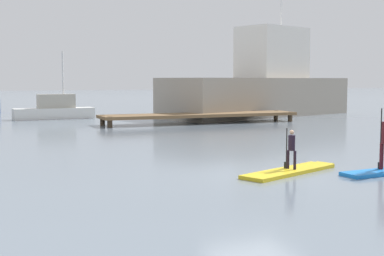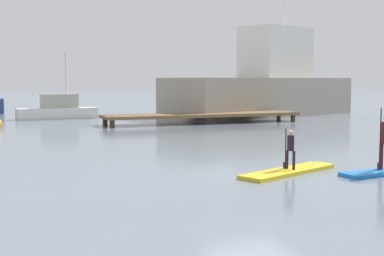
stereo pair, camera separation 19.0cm
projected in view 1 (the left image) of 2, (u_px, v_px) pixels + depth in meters
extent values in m
plane|color=slate|center=(254.00, 172.00, 15.27)|extent=(240.00, 240.00, 0.00)
cube|color=gold|center=(289.00, 171.00, 15.04)|extent=(3.49, 2.05, 0.10)
cube|color=gold|center=(324.00, 164.00, 16.29)|extent=(0.44, 0.61, 0.09)
cylinder|color=black|center=(288.00, 159.00, 15.15)|extent=(0.08, 0.08, 0.52)
cylinder|color=black|center=(295.00, 160.00, 15.00)|extent=(0.08, 0.08, 0.52)
cylinder|color=black|center=(292.00, 143.00, 15.03)|extent=(0.25, 0.25, 0.43)
sphere|color=tan|center=(292.00, 132.00, 15.01)|extent=(0.12, 0.12, 0.12)
cylinder|color=black|center=(287.00, 148.00, 15.16)|extent=(0.03, 0.03, 1.13)
cube|color=black|center=(286.00, 165.00, 15.21)|extent=(0.08, 0.14, 0.18)
cylinder|color=#4C1419|center=(382.00, 156.00, 15.05)|extent=(0.11, 0.11, 0.73)
cylinder|color=black|center=(381.00, 139.00, 15.05)|extent=(0.03, 0.03, 1.69)
cube|color=black|center=(380.00, 166.00, 15.12)|extent=(0.04, 0.14, 0.18)
cube|color=#9E9384|center=(258.00, 97.00, 38.81)|extent=(15.97, 9.47, 2.69)
cube|color=white|center=(272.00, 53.00, 39.49)|extent=(5.59, 4.54, 3.65)
cube|color=silver|center=(54.00, 114.00, 35.69)|extent=(5.24, 1.50, 0.72)
cube|color=#B2AD9E|center=(56.00, 101.00, 35.69)|extent=(2.43, 0.98, 0.91)
cylinder|color=silver|center=(63.00, 73.00, 35.73)|extent=(0.12, 0.12, 2.81)
cube|color=brown|center=(200.00, 115.00, 32.23)|extent=(12.01, 2.27, 0.18)
cylinder|color=#473828|center=(110.00, 122.00, 29.28)|extent=(0.28, 0.28, 0.58)
cylinder|color=#473828|center=(102.00, 120.00, 30.82)|extent=(0.28, 0.28, 0.58)
cylinder|color=#473828|center=(290.00, 117.00, 33.67)|extent=(0.28, 0.28, 0.58)
cylinder|color=#473828|center=(276.00, 115.00, 35.21)|extent=(0.28, 0.28, 0.58)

